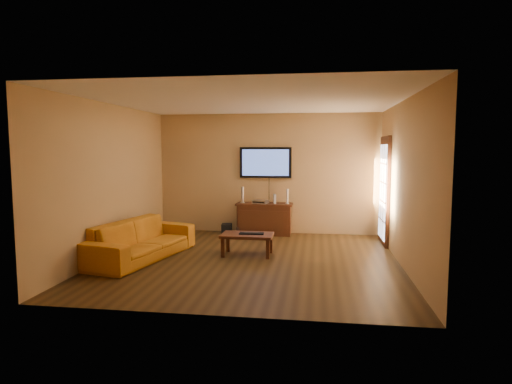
% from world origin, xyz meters
% --- Properties ---
extents(ground_plane, '(5.00, 5.00, 0.00)m').
position_xyz_m(ground_plane, '(0.00, 0.00, 0.00)').
color(ground_plane, black).
rests_on(ground_plane, ground).
extents(room_walls, '(5.00, 5.00, 5.00)m').
position_xyz_m(room_walls, '(0.00, 0.62, 1.69)').
color(room_walls, tan).
rests_on(room_walls, ground).
extents(french_door, '(0.07, 1.02, 2.22)m').
position_xyz_m(french_door, '(2.46, 1.70, 1.05)').
color(french_door, '#37180C').
rests_on(french_door, ground).
extents(media_console, '(1.25, 0.48, 0.70)m').
position_xyz_m(media_console, '(-0.04, 2.25, 0.35)').
color(media_console, '#37180C').
rests_on(media_console, ground).
extents(television, '(1.17, 0.08, 0.69)m').
position_xyz_m(television, '(-0.04, 2.45, 1.60)').
color(television, black).
rests_on(television, ground).
extents(coffee_table, '(0.93, 0.56, 0.39)m').
position_xyz_m(coffee_table, '(-0.11, 0.33, 0.33)').
color(coffee_table, '#37180C').
rests_on(coffee_table, ground).
extents(sofa, '(1.13, 2.35, 0.88)m').
position_xyz_m(sofa, '(-1.91, -0.16, 0.44)').
color(sofa, '#BB6E14').
rests_on(sofa, ground).
extents(speaker_left, '(0.10, 0.10, 0.36)m').
position_xyz_m(speaker_left, '(-0.54, 2.28, 0.87)').
color(speaker_left, silver).
rests_on(speaker_left, media_console).
extents(speaker_right, '(0.09, 0.09, 0.33)m').
position_xyz_m(speaker_right, '(0.47, 2.26, 0.85)').
color(speaker_right, silver).
rests_on(speaker_right, media_console).
extents(av_receiver, '(0.38, 0.32, 0.07)m').
position_xyz_m(av_receiver, '(-0.12, 2.23, 0.74)').
color(av_receiver, silver).
rests_on(av_receiver, media_console).
extents(game_console, '(0.08, 0.16, 0.21)m').
position_xyz_m(game_console, '(0.19, 2.24, 0.81)').
color(game_console, white).
rests_on(game_console, media_console).
extents(subwoofer, '(0.25, 0.25, 0.22)m').
position_xyz_m(subwoofer, '(-0.89, 2.22, 0.11)').
color(subwoofer, black).
rests_on(subwoofer, ground).
extents(bottle, '(0.07, 0.07, 0.21)m').
position_xyz_m(bottle, '(-0.60, 2.02, 0.10)').
color(bottle, white).
rests_on(bottle, ground).
extents(keyboard, '(0.45, 0.18, 0.03)m').
position_xyz_m(keyboard, '(-0.03, 0.33, 0.40)').
color(keyboard, black).
rests_on(keyboard, coffee_table).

